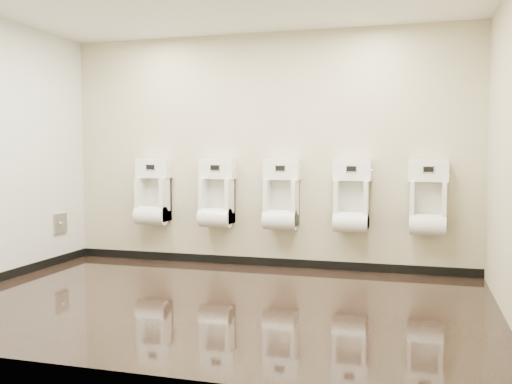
% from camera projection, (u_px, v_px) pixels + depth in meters
% --- Properties ---
extents(ground, '(5.00, 3.50, 0.00)m').
position_uv_depth(ground, '(216.00, 302.00, 5.27)').
color(ground, black).
rests_on(ground, ground).
extents(back_wall, '(5.00, 0.02, 2.80)m').
position_uv_depth(back_wall, '(265.00, 151.00, 6.85)').
color(back_wall, beige).
rests_on(back_wall, ground).
extents(front_wall, '(5.00, 0.02, 2.80)m').
position_uv_depth(front_wall, '(117.00, 149.00, 3.49)').
color(front_wall, beige).
rests_on(front_wall, ground).
extents(skirting_back, '(5.00, 0.02, 0.10)m').
position_uv_depth(skirting_back, '(264.00, 262.00, 6.93)').
color(skirting_back, black).
rests_on(skirting_back, ground).
extents(access_panel, '(0.04, 0.25, 0.25)m').
position_uv_depth(access_panel, '(60.00, 223.00, 7.06)').
color(access_panel, '#9E9EA3').
rests_on(access_panel, left_wall).
extents(urinal_0, '(0.44, 0.33, 0.81)m').
position_uv_depth(urinal_0, '(153.00, 197.00, 7.14)').
color(urinal_0, white).
rests_on(urinal_0, back_wall).
extents(urinal_1, '(0.44, 0.33, 0.81)m').
position_uv_depth(urinal_1, '(217.00, 198.00, 6.90)').
color(urinal_1, white).
rests_on(urinal_1, back_wall).
extents(urinal_2, '(0.44, 0.33, 0.81)m').
position_uv_depth(urinal_2, '(281.00, 200.00, 6.68)').
color(urinal_2, white).
rests_on(urinal_2, back_wall).
extents(urinal_3, '(0.44, 0.33, 0.81)m').
position_uv_depth(urinal_3, '(352.00, 201.00, 6.46)').
color(urinal_3, white).
rests_on(urinal_3, back_wall).
extents(urinal_4, '(0.44, 0.33, 0.81)m').
position_uv_depth(urinal_4, '(428.00, 203.00, 6.23)').
color(urinal_4, white).
rests_on(urinal_4, back_wall).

